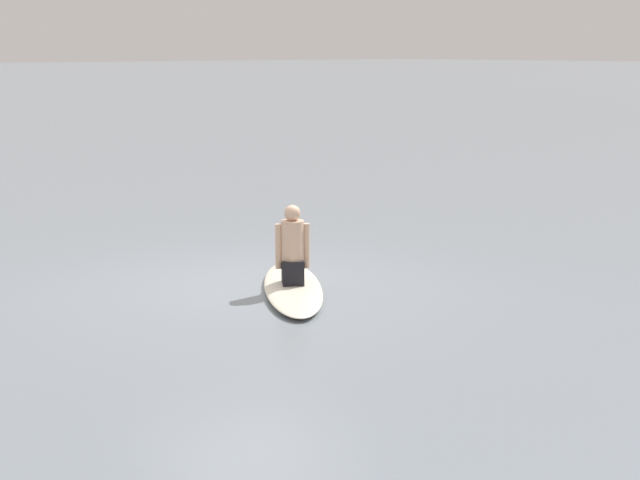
% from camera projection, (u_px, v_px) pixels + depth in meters
% --- Properties ---
extents(ground_plane, '(400.00, 400.00, 0.00)m').
position_uv_depth(ground_plane, '(249.00, 286.00, 11.72)').
color(ground_plane, gray).
extents(surfboard, '(2.13, 2.69, 0.11)m').
position_uv_depth(surfboard, '(293.00, 287.00, 11.46)').
color(surfboard, silver).
rests_on(surfboard, ground).
extents(person_paddler, '(0.41, 0.43, 1.02)m').
position_uv_depth(person_paddler, '(293.00, 248.00, 11.35)').
color(person_paddler, black).
rests_on(person_paddler, surfboard).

